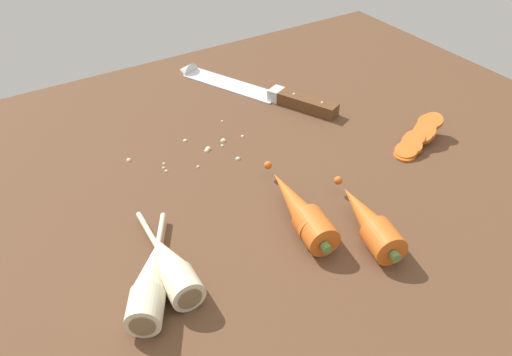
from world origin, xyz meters
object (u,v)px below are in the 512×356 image
object	(u,v)px
parsnip_mid_left	(150,282)
carrot_slice_stack	(418,137)
chefs_knife	(250,88)
whole_carrot_second	(369,221)
whole_carrot	(299,210)
parsnip_front	(171,266)

from	to	relation	value
parsnip_mid_left	carrot_slice_stack	xyz separation A→B (cm)	(48.63, 6.38, -0.53)
chefs_knife	whole_carrot_second	xyz separation A→B (cm)	(-7.88, -41.50, 1.45)
whole_carrot	parsnip_front	size ratio (longest dim) A/B	1.10
carrot_slice_stack	whole_carrot	bearing A→B (deg)	-169.30
parsnip_front	parsnip_mid_left	bearing A→B (deg)	-160.90
whole_carrot_second	carrot_slice_stack	xyz separation A→B (cm)	(20.91, 11.75, -0.65)
parsnip_front	chefs_knife	bearing A→B (deg)	47.16
whole_carrot	parsnip_mid_left	world-z (taller)	whole_carrot
whole_carrot_second	parsnip_front	size ratio (longest dim) A/B	0.94
whole_carrot_second	parsnip_front	distance (cm)	25.47
whole_carrot_second	parsnip_mid_left	distance (cm)	28.23
chefs_knife	parsnip_mid_left	distance (cm)	50.74
whole_carrot_second	chefs_knife	bearing A→B (deg)	79.25
chefs_knife	whole_carrot_second	size ratio (longest dim) A/B	2.00
parsnip_front	carrot_slice_stack	size ratio (longest dim) A/B	1.53
whole_carrot_second	parsnip_mid_left	xyz separation A→B (cm)	(-27.72, 5.36, -0.12)
parsnip_mid_left	whole_carrot_second	bearing A→B (deg)	-10.95
chefs_knife	whole_carrot_second	distance (cm)	42.27
chefs_knife	carrot_slice_stack	size ratio (longest dim) A/B	2.86
carrot_slice_stack	parsnip_mid_left	bearing A→B (deg)	-172.52
parsnip_front	carrot_slice_stack	xyz separation A→B (cm)	(45.56, 5.32, -0.53)
whole_carrot	parsnip_front	distance (cm)	18.53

